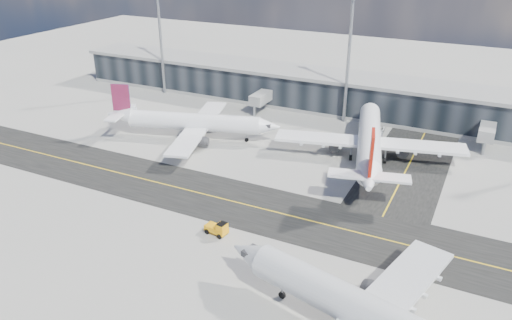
% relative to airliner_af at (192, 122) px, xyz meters
% --- Properties ---
extents(ground, '(300.00, 300.00, 0.00)m').
position_rel_airliner_af_xyz_m(ground, '(25.58, -24.00, -3.63)').
color(ground, gray).
rests_on(ground, ground).
extents(taxiway_lanes, '(180.00, 63.00, 0.03)m').
position_rel_airliner_af_xyz_m(taxiway_lanes, '(29.50, -13.26, -3.62)').
color(taxiway_lanes, black).
rests_on(taxiway_lanes, ground).
extents(terminal_concourse, '(152.00, 19.80, 8.80)m').
position_rel_airliner_af_xyz_m(terminal_concourse, '(25.62, 30.93, 0.46)').
color(terminal_concourse, black).
rests_on(terminal_concourse, ground).
extents(floodlight_masts, '(102.50, 0.70, 28.90)m').
position_rel_airliner_af_xyz_m(floodlight_masts, '(25.58, 24.00, 11.98)').
color(floodlight_masts, gray).
rests_on(floodlight_masts, ground).
extents(airliner_af, '(36.46, 31.41, 10.99)m').
position_rel_airliner_af_xyz_m(airliner_af, '(0.00, 0.00, 0.00)').
color(airliner_af, white).
rests_on(airliner_af, ground).
extents(airliner_redtail, '(35.91, 41.76, 12.50)m').
position_rel_airliner_af_xyz_m(airliner_redtail, '(36.13, 5.12, 0.50)').
color(airliner_redtail, white).
rests_on(airliner_redtail, ground).
extents(baggage_tug, '(3.62, 2.20, 2.14)m').
position_rel_airliner_af_xyz_m(baggage_tug, '(23.50, -29.48, -2.56)').
color(baggage_tug, '#F3A10C').
rests_on(baggage_tug, ground).
extents(service_van, '(2.66, 5.13, 1.38)m').
position_rel_airliner_af_xyz_m(service_van, '(34.52, 20.00, -2.94)').
color(service_van, white).
rests_on(service_van, ground).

